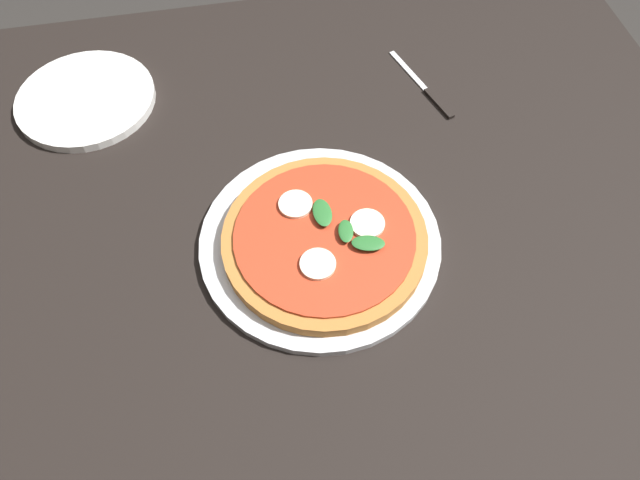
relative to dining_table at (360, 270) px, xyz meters
The scene contains 6 objects.
ground_plane 0.65m from the dining_table, ahead, with size 6.00×6.00×0.00m, color #2D2B28.
dining_table is the anchor object (origin of this frame).
serving_tray 0.13m from the dining_table, behind, with size 0.33×0.33×0.01m, color silver.
pizza 0.14m from the dining_table, 167.39° to the right, with size 0.28×0.28×0.03m.
plate_white 0.52m from the dining_table, 138.68° to the left, with size 0.22×0.22×0.01m, color white.
knife 0.32m from the dining_table, 56.20° to the left, with size 0.06×0.18×0.01m.
Camera 1 is at (-0.15, -0.44, 1.44)m, focal length 33.24 mm.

